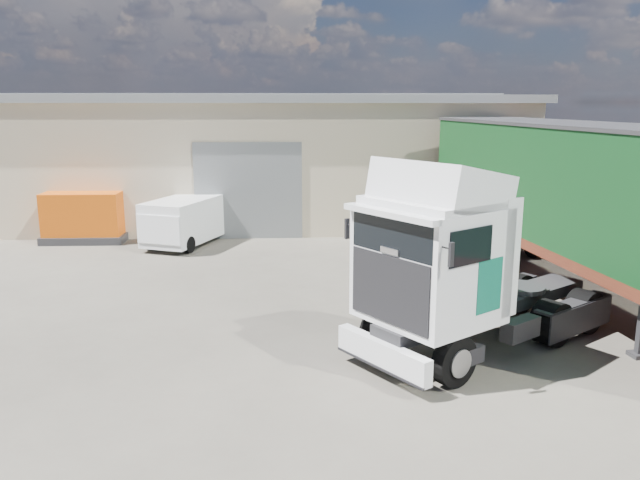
{
  "coord_description": "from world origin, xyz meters",
  "views": [
    {
      "loc": [
        -0.17,
        -13.13,
        5.03
      ],
      "look_at": [
        0.42,
        3.0,
        1.45
      ],
      "focal_mm": 35.0,
      "sensor_mm": 36.0,
      "label": 1
    }
  ],
  "objects_px": {
    "orange_skip": "(86,219)",
    "tractor_unit": "(456,274)",
    "box_trailer": "(576,191)",
    "panel_van": "(187,220)"
  },
  "relations": [
    {
      "from": "box_trailer",
      "to": "panel_van",
      "type": "xyz_separation_m",
      "value": [
        -11.3,
        6.2,
        -1.88
      ]
    },
    {
      "from": "box_trailer",
      "to": "panel_van",
      "type": "height_order",
      "value": "box_trailer"
    },
    {
      "from": "panel_van",
      "to": "orange_skip",
      "type": "bearing_deg",
      "value": -169.64
    },
    {
      "from": "orange_skip",
      "to": "tractor_unit",
      "type": "bearing_deg",
      "value": -45.9
    },
    {
      "from": "box_trailer",
      "to": "orange_skip",
      "type": "relative_size",
      "value": 4.68
    },
    {
      "from": "tractor_unit",
      "to": "box_trailer",
      "type": "height_order",
      "value": "box_trailer"
    },
    {
      "from": "tractor_unit",
      "to": "panel_van",
      "type": "bearing_deg",
      "value": 179.19
    },
    {
      "from": "orange_skip",
      "to": "box_trailer",
      "type": "bearing_deg",
      "value": -24.96
    },
    {
      "from": "box_trailer",
      "to": "panel_van",
      "type": "distance_m",
      "value": 13.03
    },
    {
      "from": "tractor_unit",
      "to": "panel_van",
      "type": "distance_m",
      "value": 12.65
    }
  ]
}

